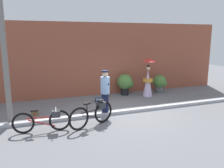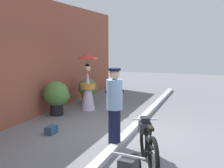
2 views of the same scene
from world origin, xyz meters
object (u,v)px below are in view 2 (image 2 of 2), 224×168
Objects in this scene: bicycle_near_officer at (148,144)px; person_officer at (114,106)px; backpack_on_pavement at (51,130)px; person_with_parasol at (88,83)px; potted_plant_by_door at (57,96)px; potted_plant_small at (88,89)px.

person_officer reaches higher than bicycle_near_officer.
bicycle_near_officer is at bearing -129.03° from person_officer.
bicycle_near_officer is at bearing -110.91° from backpack_on_pavement.
person_officer is (0.72, 0.89, 0.48)m from bicycle_near_officer.
backpack_on_pavement is (0.29, 1.75, -0.81)m from person_officer.
person_officer is 0.90× the size of person_with_parasol.
potted_plant_by_door is (1.96, 2.60, -0.30)m from person_officer.
potted_plant_small is at bearing 25.03° from person_with_parasol.
potted_plant_small is (0.98, 0.46, -0.38)m from person_with_parasol.
person_with_parasol reaches higher than potted_plant_by_door.
potted_plant_small is at bearing 11.06° from backpack_on_pavement.
backpack_on_pavement is (-3.60, -0.70, -0.42)m from potted_plant_small.
potted_plant_small is at bearing 35.96° from bicycle_near_officer.
bicycle_near_officer is 0.98× the size of person_officer.
backpack_on_pavement is at bearing 80.64° from person_officer.
person_with_parasol is (2.92, 2.00, -0.01)m from person_officer.
person_with_parasol is at bearing -154.97° from potted_plant_small.
bicycle_near_officer reaches higher than backpack_on_pavement.
bicycle_near_officer is 5.70m from potted_plant_small.
potted_plant_small is 2.89× the size of backpack_on_pavement.
potted_plant_small reaches higher than bicycle_near_officer.
bicycle_near_officer is 1.78× the size of potted_plant_small.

